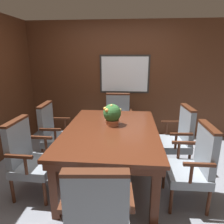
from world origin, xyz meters
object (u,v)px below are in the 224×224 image
at_px(chair_right_near, 194,163).
at_px(potted_plant, 112,114).
at_px(dining_table, 111,135).
at_px(chair_left_far, 54,132).
at_px(chair_head_near, 98,215).
at_px(chair_right_far, 178,136).
at_px(chair_head_far, 118,117).
at_px(chair_left_near, 28,156).

xyz_separation_m(chair_right_near, potted_plant, (-1.03, 0.58, 0.41)).
xyz_separation_m(dining_table, chair_left_far, (-1.01, 0.42, -0.15)).
xyz_separation_m(dining_table, chair_head_near, (0.01, -1.32, -0.15)).
relative_size(chair_head_near, potted_plant, 3.14).
xyz_separation_m(dining_table, chair_right_far, (1.03, 0.41, -0.15)).
bearing_deg(chair_head_near, dining_table, -94.27).
distance_m(dining_table, chair_right_far, 1.12).
distance_m(chair_head_far, chair_right_near, 2.01).
height_order(dining_table, chair_head_near, chair_head_near).
xyz_separation_m(chair_left_far, chair_head_near, (1.02, -1.73, 0.00)).
height_order(dining_table, chair_left_far, chair_left_far).
bearing_deg(chair_left_near, chair_right_near, -88.41).
height_order(chair_right_near, chair_right_far, same).
height_order(chair_left_near, chair_head_near, same).
bearing_deg(chair_left_near, potted_plant, -58.66).
xyz_separation_m(chair_left_near, chair_left_far, (0.01, 0.84, 0.00)).
xyz_separation_m(dining_table, potted_plant, (0.00, 0.16, 0.25)).
relative_size(chair_left_far, chair_head_near, 1.00).
bearing_deg(chair_left_far, chair_right_far, -92.21).
distance_m(dining_table, chair_head_near, 1.32).
bearing_deg(chair_head_far, chair_right_near, -61.19).
bearing_deg(chair_head_near, chair_head_far, -94.89).
relative_size(chair_left_near, chair_left_far, 1.00).
relative_size(chair_right_near, potted_plant, 3.14).
bearing_deg(chair_right_near, dining_table, -113.43).
bearing_deg(dining_table, chair_head_near, -89.35).
distance_m(chair_head_far, chair_head_near, 2.62).
height_order(dining_table, chair_right_far, chair_right_far).
distance_m(dining_table, chair_left_far, 1.10).
relative_size(chair_right_near, chair_head_near, 1.00).
bearing_deg(chair_head_far, chair_left_far, -140.80).
relative_size(chair_right_far, chair_head_near, 1.00).
xyz_separation_m(chair_left_far, potted_plant, (1.01, -0.26, 0.41)).
xyz_separation_m(chair_right_near, chair_left_far, (-2.04, 0.84, 0.00)).
bearing_deg(chair_head_far, potted_plant, -92.42).
relative_size(dining_table, chair_left_near, 1.85).
bearing_deg(chair_right_far, dining_table, -73.19).
xyz_separation_m(chair_head_near, potted_plant, (-0.01, 1.47, 0.41)).
bearing_deg(chair_left_far, chair_head_near, -151.44).
relative_size(chair_left_far, potted_plant, 3.14).
bearing_deg(dining_table, chair_right_far, 21.55).
distance_m(chair_left_near, chair_head_near, 1.37).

